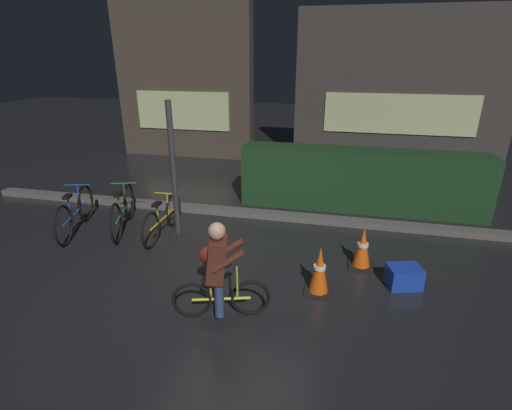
# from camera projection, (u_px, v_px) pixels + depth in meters

# --- Properties ---
(ground_plane) EXTENTS (40.00, 40.00, 0.00)m
(ground_plane) POSITION_uv_depth(u_px,v_px,m) (233.00, 277.00, 5.50)
(ground_plane) COLOR black
(sidewalk_curb) EXTENTS (12.00, 0.24, 0.12)m
(sidewalk_curb) POSITION_uv_depth(u_px,v_px,m) (264.00, 214.00, 7.47)
(sidewalk_curb) COLOR #56544F
(sidewalk_curb) RESTS_ON ground
(hedge_row) EXTENTS (4.80, 0.70, 1.22)m
(hedge_row) POSITION_uv_depth(u_px,v_px,m) (361.00, 180.00, 7.71)
(hedge_row) COLOR #19381C
(hedge_row) RESTS_ON ground
(storefront_left) EXTENTS (4.07, 0.54, 4.85)m
(storefront_left) POSITION_uv_depth(u_px,v_px,m) (184.00, 74.00, 11.17)
(storefront_left) COLOR #42382D
(storefront_left) RESTS_ON ground
(storefront_right) EXTENTS (5.86, 0.54, 4.16)m
(storefront_right) POSITION_uv_depth(u_px,v_px,m) (401.00, 88.00, 10.66)
(storefront_right) COLOR #383330
(storefront_right) RESTS_ON ground
(street_post) EXTENTS (0.10, 0.10, 2.31)m
(street_post) POSITION_uv_depth(u_px,v_px,m) (174.00, 171.00, 6.44)
(street_post) COLOR #2D2D33
(street_post) RESTS_ON ground
(parked_bike_leftmost) EXTENTS (0.56, 1.67, 0.79)m
(parked_bike_leftmost) POSITION_uv_depth(u_px,v_px,m) (75.00, 213.00, 6.79)
(parked_bike_leftmost) COLOR black
(parked_bike_leftmost) RESTS_ON ground
(parked_bike_left_mid) EXTENTS (0.60, 1.65, 0.79)m
(parked_bike_left_mid) POSITION_uv_depth(u_px,v_px,m) (123.00, 211.00, 6.87)
(parked_bike_left_mid) COLOR black
(parked_bike_left_mid) RESTS_ON ground
(parked_bike_center_left) EXTENTS (0.46, 1.52, 0.70)m
(parked_bike_center_left) POSITION_uv_depth(u_px,v_px,m) (162.00, 218.00, 6.65)
(parked_bike_center_left) COLOR black
(parked_bike_center_left) RESTS_ON ground
(traffic_cone_near) EXTENTS (0.36, 0.36, 0.68)m
(traffic_cone_near) POSITION_uv_depth(u_px,v_px,m) (319.00, 271.00, 5.04)
(traffic_cone_near) COLOR black
(traffic_cone_near) RESTS_ON ground
(traffic_cone_far) EXTENTS (0.36, 0.36, 0.65)m
(traffic_cone_far) POSITION_uv_depth(u_px,v_px,m) (363.00, 248.00, 5.66)
(traffic_cone_far) COLOR black
(traffic_cone_far) RESTS_ON ground
(blue_crate) EXTENTS (0.51, 0.43, 0.30)m
(blue_crate) POSITION_uv_depth(u_px,v_px,m) (404.00, 277.00, 5.24)
(blue_crate) COLOR #193DB7
(blue_crate) RESTS_ON ground
(cyclist) EXTENTS (1.15, 0.50, 1.25)m
(cyclist) POSITION_uv_depth(u_px,v_px,m) (218.00, 270.00, 4.49)
(cyclist) COLOR black
(cyclist) RESTS_ON ground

